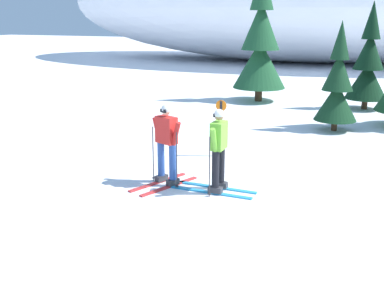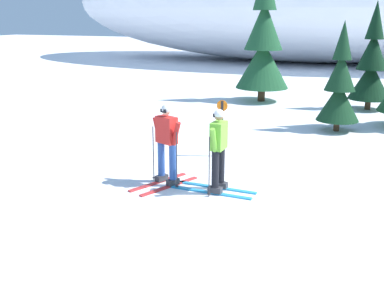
{
  "view_description": "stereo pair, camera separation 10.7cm",
  "coord_description": "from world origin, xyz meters",
  "px_view_note": "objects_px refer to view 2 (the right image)",
  "views": [
    {
      "loc": [
        1.98,
        -9.49,
        3.53
      ],
      "look_at": [
        -1.41,
        -0.73,
        0.95
      ],
      "focal_mm": 44.33,
      "sensor_mm": 36.0,
      "label": 1
    },
    {
      "loc": [
        2.08,
        -9.45,
        3.53
      ],
      "look_at": [
        -1.41,
        -0.73,
        0.95
      ],
      "focal_mm": 44.33,
      "sensor_mm": 36.0,
      "label": 2
    }
  ],
  "objects_px": {
    "skier_red_jacket": "(166,142)",
    "trail_marker_post": "(222,125)",
    "skier_lime_jacket": "(218,149)",
    "pine_tree_center": "(372,65)",
    "pine_tree_center_left": "(340,86)",
    "pine_tree_far_left": "(263,44)"
  },
  "relations": [
    {
      "from": "pine_tree_center",
      "to": "skier_lime_jacket",
      "type": "bearing_deg",
      "value": -103.63
    },
    {
      "from": "skier_lime_jacket",
      "to": "pine_tree_center",
      "type": "xyz_separation_m",
      "value": [
        2.52,
        10.4,
        0.79
      ]
    },
    {
      "from": "pine_tree_center_left",
      "to": "trail_marker_post",
      "type": "xyz_separation_m",
      "value": [
        -2.47,
        -3.95,
        -0.58
      ]
    },
    {
      "from": "pine_tree_center",
      "to": "trail_marker_post",
      "type": "xyz_separation_m",
      "value": [
        -3.24,
        -8.0,
        -0.86
      ]
    },
    {
      "from": "skier_lime_jacket",
      "to": "trail_marker_post",
      "type": "distance_m",
      "value": 2.51
    },
    {
      "from": "skier_red_jacket",
      "to": "pine_tree_center_left",
      "type": "xyz_separation_m",
      "value": [
        2.91,
        6.34,
        0.49
      ]
    },
    {
      "from": "skier_lime_jacket",
      "to": "skier_red_jacket",
      "type": "relative_size",
      "value": 1.02
    },
    {
      "from": "skier_lime_jacket",
      "to": "pine_tree_far_left",
      "type": "xyz_separation_m",
      "value": [
        -1.7,
        10.68,
        1.46
      ]
    },
    {
      "from": "pine_tree_center_left",
      "to": "pine_tree_center",
      "type": "height_order",
      "value": "pine_tree_center"
    },
    {
      "from": "skier_lime_jacket",
      "to": "trail_marker_post",
      "type": "bearing_deg",
      "value": 106.57
    },
    {
      "from": "pine_tree_far_left",
      "to": "pine_tree_center",
      "type": "relative_size",
      "value": 1.4
    },
    {
      "from": "pine_tree_far_left",
      "to": "pine_tree_center",
      "type": "height_order",
      "value": "pine_tree_far_left"
    },
    {
      "from": "pine_tree_center_left",
      "to": "skier_red_jacket",
      "type": "bearing_deg",
      "value": -114.65
    },
    {
      "from": "skier_lime_jacket",
      "to": "skier_red_jacket",
      "type": "height_order",
      "value": "skier_red_jacket"
    },
    {
      "from": "skier_red_jacket",
      "to": "pine_tree_center_left",
      "type": "relative_size",
      "value": 0.51
    },
    {
      "from": "skier_lime_jacket",
      "to": "pine_tree_center_left",
      "type": "relative_size",
      "value": 0.52
    },
    {
      "from": "skier_red_jacket",
      "to": "trail_marker_post",
      "type": "distance_m",
      "value": 2.43
    },
    {
      "from": "skier_lime_jacket",
      "to": "pine_tree_center",
      "type": "bearing_deg",
      "value": 76.37
    },
    {
      "from": "pine_tree_center",
      "to": "trail_marker_post",
      "type": "distance_m",
      "value": 8.67
    },
    {
      "from": "skier_red_jacket",
      "to": "trail_marker_post",
      "type": "height_order",
      "value": "skier_red_jacket"
    },
    {
      "from": "pine_tree_far_left",
      "to": "trail_marker_post",
      "type": "distance_m",
      "value": 8.47
    },
    {
      "from": "pine_tree_center",
      "to": "trail_marker_post",
      "type": "bearing_deg",
      "value": -112.06
    }
  ]
}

